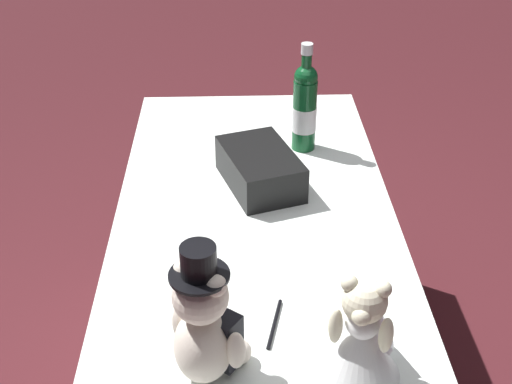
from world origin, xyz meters
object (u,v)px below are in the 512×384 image
object	(u,v)px
teddy_bear_groom	(205,325)
gift_case_black	(260,169)
teddy_bear_bride	(362,329)
champagne_bottle	(305,106)
signing_pen	(275,322)

from	to	relation	value
teddy_bear_groom	gift_case_black	bearing A→B (deg)	169.43
teddy_bear_bride	champagne_bottle	world-z (taller)	champagne_bottle
champagne_bottle	gift_case_black	xyz separation A→B (m)	(0.21, -0.14, -0.09)
teddy_bear_bride	champagne_bottle	bearing A→B (deg)	-178.47
teddy_bear_bride	signing_pen	world-z (taller)	teddy_bear_bride
teddy_bear_groom	champagne_bottle	xyz separation A→B (m)	(-0.90, 0.27, 0.02)
signing_pen	gift_case_black	size ratio (longest dim) A/B	0.48
champagne_bottle	signing_pen	size ratio (longest dim) A/B	2.20
teddy_bear_groom	gift_case_black	distance (m)	0.71
teddy_bear_bride	signing_pen	size ratio (longest dim) A/B	1.55
teddy_bear_bride	teddy_bear_groom	bearing A→B (deg)	-89.92
teddy_bear_bride	gift_case_black	world-z (taller)	teddy_bear_bride
signing_pen	gift_case_black	xyz separation A→B (m)	(-0.56, -0.01, 0.05)
signing_pen	teddy_bear_bride	bearing A→B (deg)	50.53
gift_case_black	signing_pen	bearing A→B (deg)	0.98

